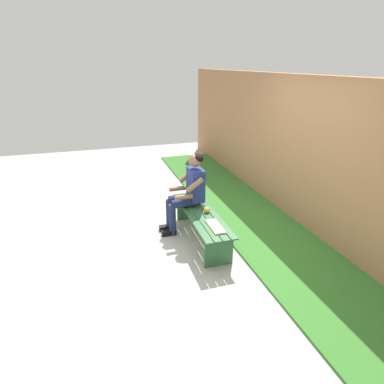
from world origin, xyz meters
name	(u,v)px	position (x,y,z in m)	size (l,w,h in m)	color
ground_plane	(127,219)	(1.05, 1.00, -0.02)	(10.00, 7.00, 0.04)	#B2B2AD
grass_strip	(264,228)	(0.00, -1.05, 0.01)	(9.00, 1.38, 0.03)	#387A2D
brick_wall	(294,148)	(0.50, -1.80, 1.16)	(9.50, 0.24, 2.32)	#B27A51
bench_near	(202,219)	(0.00, 0.00, 0.33)	(1.67, 0.46, 0.43)	#2D6038
person_seated	(188,190)	(0.36, 0.10, 0.68)	(0.50, 0.69, 1.24)	navy
apple	(207,210)	(-0.01, -0.07, 0.48)	(0.09, 0.09, 0.09)	gold
book_open	(215,227)	(-0.47, -0.03, 0.44)	(0.41, 0.16, 0.02)	white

